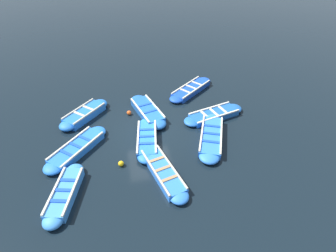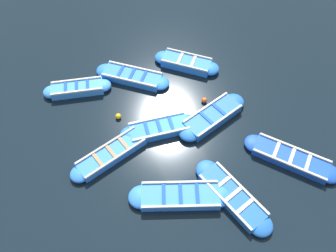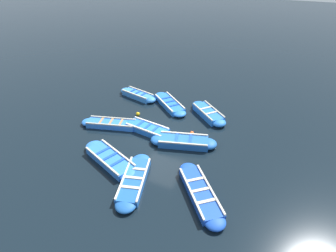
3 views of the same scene
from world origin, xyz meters
name	(u,v)px [view 2 (image 2 of 3)]	position (x,y,z in m)	size (l,w,h in m)	color
ground_plane	(181,127)	(0.00, 0.00, 0.00)	(120.00, 120.00, 0.00)	black
boat_outer_left	(77,89)	(-3.64, 3.81, 0.19)	(3.26, 1.48, 0.44)	#3884E0
boat_far_corner	(212,117)	(1.44, -0.16, 0.20)	(3.75, 1.90, 0.46)	#1E59AD
boat_stern_in	(291,158)	(3.40, -3.26, 0.16)	(3.17, 3.59, 0.39)	#1947B7
boat_mid_row	(112,154)	(-3.23, -0.20, 0.17)	(3.82, 1.77, 0.39)	blue
boat_alongside	(132,77)	(-1.00, 3.55, 0.17)	(3.42, 3.10, 0.40)	blue
boat_outer_right	(186,63)	(1.81, 3.34, 0.20)	(3.07, 2.89, 0.47)	blue
boat_end_of_row	(180,196)	(-1.40, -3.00, 0.18)	(4.00, 2.34, 0.42)	blue
boat_bow_out	(159,128)	(-0.97, 0.19, 0.18)	(3.51, 1.33, 0.41)	blue
boat_near_quay	(232,196)	(0.41, -3.77, 0.16)	(1.87, 3.82, 0.38)	#1E59AD
buoy_orange_near	(204,100)	(1.57, 0.88, 0.13)	(0.26, 0.26, 0.26)	#E05119
buoy_yellow_far	(209,166)	(0.17, -2.28, 0.14)	(0.28, 0.28, 0.28)	silver
buoy_white_drifting	(118,116)	(-2.37, 1.55, 0.13)	(0.25, 0.25, 0.25)	#EAB214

